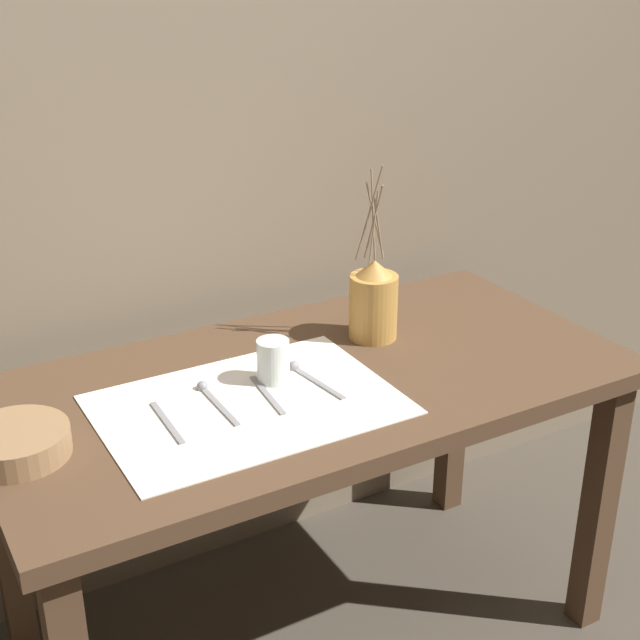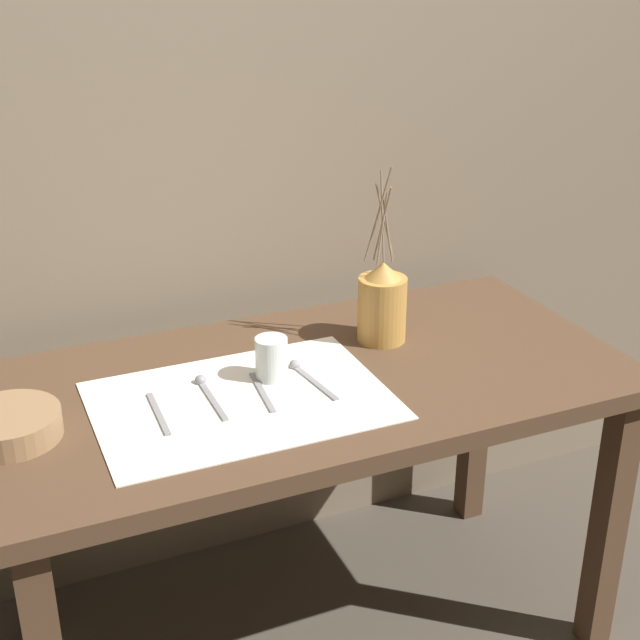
{
  "view_description": "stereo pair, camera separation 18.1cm",
  "coord_description": "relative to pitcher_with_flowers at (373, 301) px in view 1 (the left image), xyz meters",
  "views": [
    {
      "loc": [
        -0.8,
        -1.44,
        1.55
      ],
      "look_at": [
        0.02,
        0.0,
        0.82
      ],
      "focal_mm": 50.0,
      "sensor_mm": 36.0,
      "label": 1
    },
    {
      "loc": [
        -0.64,
        -1.52,
        1.55
      ],
      "look_at": [
        0.02,
        0.0,
        0.82
      ],
      "focal_mm": 50.0,
      "sensor_mm": 36.0,
      "label": 2
    }
  ],
  "objects": [
    {
      "name": "ground_plane",
      "position": [
        -0.21,
        -0.09,
        -0.79
      ],
      "size": [
        12.0,
        12.0,
        0.0
      ],
      "primitive_type": "plane",
      "color": "#473F35"
    },
    {
      "name": "stone_wall_back",
      "position": [
        -0.21,
        0.35,
        0.41
      ],
      "size": [
        7.0,
        0.06,
        2.4
      ],
      "color": "#7A6B56",
      "rests_on": "ground_plane"
    },
    {
      "name": "wooden_table",
      "position": [
        -0.21,
        -0.09,
        -0.18
      ],
      "size": [
        1.34,
        0.67,
        0.7
      ],
      "color": "#4C3523",
      "rests_on": "ground_plane"
    },
    {
      "name": "linen_cloth",
      "position": [
        -0.38,
        -0.15,
        -0.09
      ],
      "size": [
        0.57,
        0.4,
        0.0
      ],
      "color": "white",
      "rests_on": "wooden_table"
    },
    {
      "name": "pitcher_with_flowers",
      "position": [
        0.0,
        0.0,
        0.0
      ],
      "size": [
        0.11,
        0.11,
        0.4
      ],
      "color": "#B7843D",
      "rests_on": "wooden_table"
    },
    {
      "name": "wooden_bowl",
      "position": [
        -0.81,
        -0.11,
        -0.06
      ],
      "size": [
        0.19,
        0.19,
        0.05
      ],
      "color": "#8E6B47",
      "rests_on": "wooden_table"
    },
    {
      "name": "glass_tumbler_near",
      "position": [
        -0.29,
        -0.08,
        -0.04
      ],
      "size": [
        0.07,
        0.07,
        0.09
      ],
      "color": "silver",
      "rests_on": "wooden_table"
    },
    {
      "name": "fork_outer",
      "position": [
        -0.54,
        -0.14,
        -0.08
      ],
      "size": [
        0.02,
        0.17,
        0.0
      ],
      "color": "gray",
      "rests_on": "wooden_table"
    },
    {
      "name": "spoon_outer",
      "position": [
        -0.43,
        -0.08,
        -0.08
      ],
      "size": [
        0.02,
        0.18,
        0.02
      ],
      "color": "gray",
      "rests_on": "wooden_table"
    },
    {
      "name": "knife_center",
      "position": [
        -0.33,
        -0.14,
        -0.08
      ],
      "size": [
        0.03,
        0.17,
        0.0
      ],
      "color": "gray",
      "rests_on": "wooden_table"
    },
    {
      "name": "spoon_inner",
      "position": [
        -0.23,
        -0.09,
        -0.08
      ],
      "size": [
        0.04,
        0.18,
        0.02
      ],
      "color": "gray",
      "rests_on": "wooden_table"
    }
  ]
}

